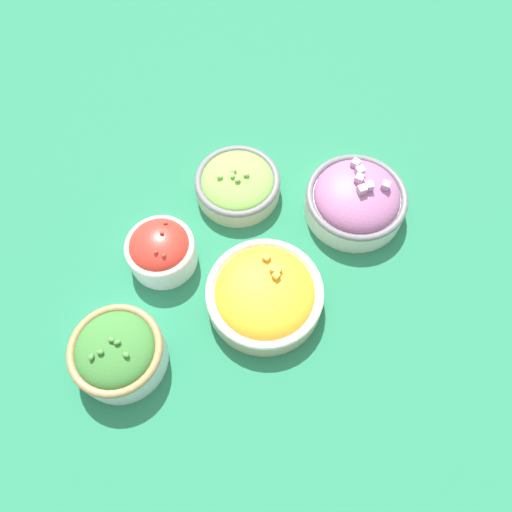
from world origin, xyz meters
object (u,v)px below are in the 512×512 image
Objects in this scene: bowl_cherry_tomatoes at (161,249)px; bowl_broccoli at (117,352)px; bowl_squash at (265,294)px; bowl_red_onion at (356,199)px; bowl_lettuce at (238,183)px.

bowl_broccoli is (-0.17, 0.00, 0.00)m from bowl_cherry_tomatoes.
bowl_cherry_tomatoes reaches higher than bowl_squash.
bowl_squash is 1.07× the size of bowl_red_onion.
bowl_broccoli reaches higher than bowl_cherry_tomatoes.
bowl_squash reaches higher than bowl_lettuce.
bowl_squash is 0.23m from bowl_red_onion.
bowl_cherry_tomatoes reaches higher than bowl_lettuce.
bowl_squash is 0.18m from bowl_cherry_tomatoes.
bowl_lettuce is (-0.02, 0.20, -0.01)m from bowl_red_onion.
bowl_cherry_tomatoes is (-0.18, 0.29, 0.00)m from bowl_red_onion.
bowl_squash is at bearing -152.66° from bowl_lettuce.
bowl_lettuce is 1.08× the size of bowl_broccoli.
bowl_squash is at bearing -51.34° from bowl_broccoli.
bowl_broccoli reaches higher than bowl_lettuce.
bowl_cherry_tomatoes is at bearing 81.11° from bowl_squash.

